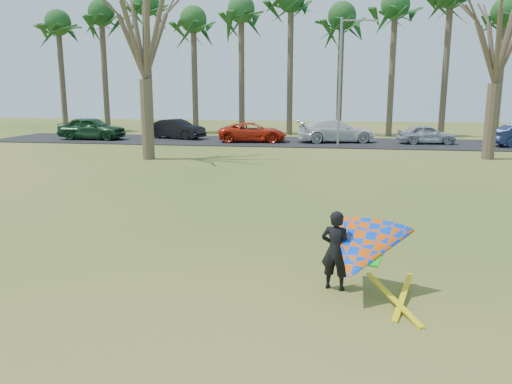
% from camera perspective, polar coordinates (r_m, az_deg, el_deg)
% --- Properties ---
extents(ground, '(100.00, 100.00, 0.00)m').
position_cam_1_polar(ground, '(11.15, -1.69, -7.60)').
color(ground, '#2A5512').
rests_on(ground, ground).
extents(parking_strip, '(46.00, 7.00, 0.06)m').
position_cam_1_polar(parking_strip, '(35.58, 6.09, 5.69)').
color(parking_strip, black).
rests_on(parking_strip, ground).
extents(palm_0, '(4.84, 4.84, 10.84)m').
position_cam_1_polar(palm_0, '(48.13, -21.69, 17.40)').
color(palm_0, '#47362A').
rests_on(palm_0, ground).
extents(palm_1, '(4.84, 4.84, 11.54)m').
position_cam_1_polar(palm_1, '(46.35, -17.27, 18.79)').
color(palm_1, '#4F3F2F').
rests_on(palm_1, ground).
extents(palm_2, '(4.84, 4.84, 12.24)m').
position_cam_1_polar(palm_2, '(44.86, -12.45, 20.16)').
color(palm_2, brown).
rests_on(palm_2, ground).
extents(palm_3, '(4.84, 4.84, 10.84)m').
position_cam_1_polar(palm_3, '(43.40, -7.18, 18.82)').
color(palm_3, '#4E3F2F').
rests_on(palm_3, ground).
extents(palm_4, '(4.84, 4.84, 11.54)m').
position_cam_1_polar(palm_4, '(42.56, -1.70, 19.97)').
color(palm_4, brown).
rests_on(palm_4, ground).
extents(palm_5, '(4.84, 4.84, 12.24)m').
position_cam_1_polar(palm_5, '(42.09, 4.03, 20.98)').
color(palm_5, '#4F412F').
rests_on(palm_5, ground).
extents(palm_6, '(4.84, 4.84, 10.84)m').
position_cam_1_polar(palm_6, '(41.70, 9.80, 19.05)').
color(palm_6, '#4D3E2E').
rests_on(palm_6, ground).
extents(palm_7, '(4.84, 4.84, 11.54)m').
position_cam_1_polar(palm_7, '(41.98, 15.64, 19.68)').
color(palm_7, '#4D402E').
rests_on(palm_7, ground).
extents(palm_9, '(4.84, 4.84, 10.84)m').
position_cam_1_polar(palm_9, '(43.38, 26.67, 17.73)').
color(palm_9, brown).
rests_on(palm_9, ground).
extents(bare_tree_left, '(6.60, 6.60, 9.70)m').
position_cam_1_polar(bare_tree_left, '(27.44, -12.78, 18.15)').
color(bare_tree_left, brown).
rests_on(bare_tree_left, ground).
extents(bare_tree_right, '(6.27, 6.27, 9.21)m').
position_cam_1_polar(bare_tree_right, '(29.57, 26.05, 16.12)').
color(bare_tree_right, '#46382A').
rests_on(bare_tree_right, ground).
extents(streetlight, '(2.28, 0.18, 8.00)m').
position_cam_1_polar(streetlight, '(32.34, 9.85, 12.87)').
color(streetlight, gray).
rests_on(streetlight, ground).
extents(car_0, '(4.86, 1.99, 1.65)m').
position_cam_1_polar(car_0, '(38.91, -18.25, 6.95)').
color(car_0, '#183C20').
rests_on(car_0, parking_strip).
extents(car_1, '(4.60, 2.74, 1.43)m').
position_cam_1_polar(car_1, '(38.13, -9.02, 7.14)').
color(car_1, black).
rests_on(car_1, parking_strip).
extents(car_2, '(5.04, 2.82, 1.33)m').
position_cam_1_polar(car_2, '(35.28, -0.38, 6.85)').
color(car_2, red).
rests_on(car_2, parking_strip).
extents(car_3, '(5.70, 3.37, 1.55)m').
position_cam_1_polar(car_3, '(35.45, 9.11, 6.90)').
color(car_3, silver).
rests_on(car_3, parking_strip).
extents(car_4, '(3.92, 1.93, 1.28)m').
position_cam_1_polar(car_4, '(35.86, 18.91, 6.26)').
color(car_4, '#A5ABB2').
rests_on(car_4, parking_strip).
extents(kite_flyer, '(2.13, 2.39, 2.02)m').
position_cam_1_polar(kite_flyer, '(9.17, 11.70, -6.62)').
color(kite_flyer, black).
rests_on(kite_flyer, ground).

